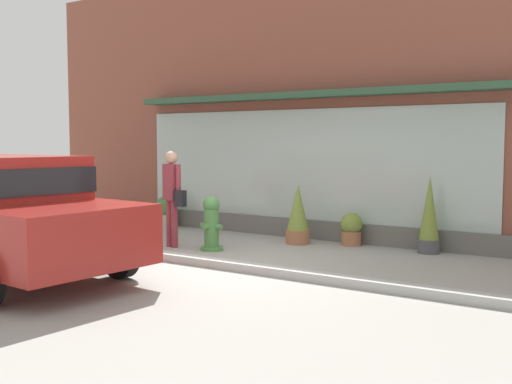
{
  "coord_description": "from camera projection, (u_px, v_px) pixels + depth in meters",
  "views": [
    {
      "loc": [
        5.49,
        -7.32,
        1.85
      ],
      "look_at": [
        -0.15,
        1.2,
        1.01
      ],
      "focal_mm": 43.01,
      "sensor_mm": 36.0,
      "label": 1
    }
  ],
  "objects": [
    {
      "name": "ground_plane",
      "position": [
        221.0,
        264.0,
        9.25
      ],
      "size": [
        60.0,
        60.0,
        0.0
      ],
      "primitive_type": "plane",
      "color": "#9E9B93"
    },
    {
      "name": "storefront",
      "position": [
        320.0,
        104.0,
        11.69
      ],
      "size": [
        14.0,
        0.81,
        5.28
      ],
      "color": "brown",
      "rests_on": "ground_plane"
    },
    {
      "name": "potted_plant_window_right",
      "position": [
        351.0,
        229.0,
        10.94
      ],
      "size": [
        0.39,
        0.39,
        0.59
      ],
      "color": "#9E6042",
      "rests_on": "ground_plane"
    },
    {
      "name": "curb_strip",
      "position": [
        212.0,
        263.0,
        9.08
      ],
      "size": [
        14.0,
        0.24,
        0.12
      ],
      "primitive_type": "cube",
      "color": "#B2B2AD",
      "rests_on": "ground_plane"
    },
    {
      "name": "potted_plant_near_hydrant",
      "position": [
        429.0,
        215.0,
        10.15
      ],
      "size": [
        0.36,
        0.36,
        1.31
      ],
      "color": "#4C4C51",
      "rests_on": "ground_plane"
    },
    {
      "name": "pedestrian_with_handbag",
      "position": [
        172.0,
        192.0,
        10.7
      ],
      "size": [
        0.61,
        0.29,
        1.69
      ],
      "rotation": [
        0.0,
        0.0,
        6.05
      ],
      "color": "#8E333D",
      "rests_on": "ground_plane"
    },
    {
      "name": "potted_plant_window_left",
      "position": [
        298.0,
        215.0,
        11.1
      ],
      "size": [
        0.44,
        0.44,
        1.09
      ],
      "color": "#9E6042",
      "rests_on": "ground_plane"
    },
    {
      "name": "fire_hydrant",
      "position": [
        211.0,
        223.0,
        10.43
      ],
      "size": [
        0.43,
        0.41,
        0.93
      ],
      "color": "#4C8C47",
      "rests_on": "ground_plane"
    },
    {
      "name": "potted_plant_trailing_edge",
      "position": [
        167.0,
        211.0,
        13.27
      ],
      "size": [
        0.47,
        0.47,
        0.69
      ],
      "color": "#B7B2A3",
      "rests_on": "ground_plane"
    }
  ]
}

